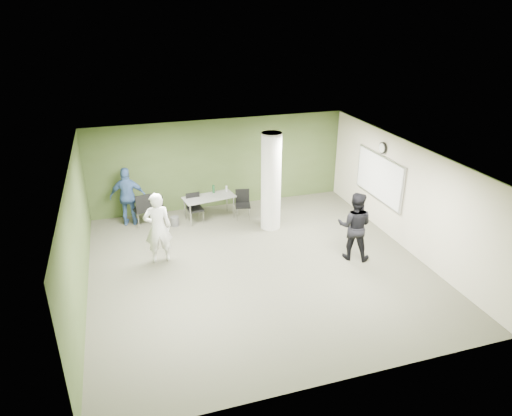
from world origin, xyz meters
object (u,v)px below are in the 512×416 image
object	(u,v)px
woman_white	(158,228)
folding_table	(209,198)
man_blue	(128,197)
man_black	(355,226)
chair_back_left	(143,207)

from	to	relation	value
woman_white	folding_table	bearing A→B (deg)	-129.08
man_blue	woman_white	bearing A→B (deg)	113.51
woman_white	man_black	xyz separation A→B (m)	(4.68, -1.28, -0.03)
chair_back_left	man_black	xyz separation A→B (m)	(4.90, -3.45, 0.30)
woman_white	man_black	world-z (taller)	woman_white
chair_back_left	woman_white	distance (m)	2.20
folding_table	woman_white	size ratio (longest dim) A/B	0.87
folding_table	man_blue	distance (m)	2.34
chair_back_left	man_black	world-z (taller)	man_black
chair_back_left	man_blue	xyz separation A→B (m)	(-0.38, 0.22, 0.28)
folding_table	man_blue	size ratio (longest dim) A/B	0.92
folding_table	man_black	size ratio (longest dim) A/B	0.90
folding_table	man_blue	xyz separation A→B (m)	(-2.31, 0.31, 0.20)
man_black	man_blue	xyz separation A→B (m)	(-5.28, 3.67, -0.02)
folding_table	chair_back_left	xyz separation A→B (m)	(-1.93, 0.09, -0.08)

